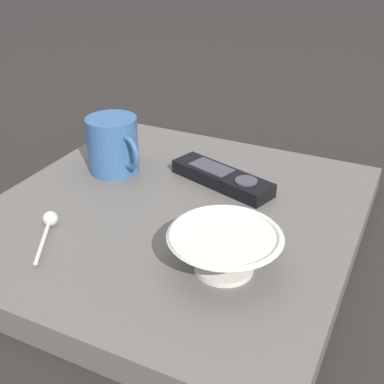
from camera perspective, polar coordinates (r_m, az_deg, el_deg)
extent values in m
plane|color=black|center=(0.82, -2.14, -4.44)|extent=(6.00, 6.00, 0.00)
cube|color=#5B5651|center=(0.81, -2.17, -3.18)|extent=(0.57, 0.60, 0.04)
cylinder|color=beige|center=(0.67, 3.70, -8.55)|extent=(0.08, 0.08, 0.01)
cone|color=beige|center=(0.65, 3.77, -6.68)|extent=(0.15, 0.15, 0.05)
torus|color=beige|center=(0.64, 3.84, -5.02)|extent=(0.15, 0.15, 0.01)
cylinder|color=#33598C|center=(0.91, -9.08, 5.41)|extent=(0.09, 0.09, 0.10)
torus|color=#33598C|center=(0.87, -7.35, 4.54)|extent=(0.06, 0.03, 0.06)
cylinder|color=silver|center=(0.73, -16.78, -5.42)|extent=(0.06, 0.09, 0.01)
sphere|color=silver|center=(0.78, -15.99, -2.96)|extent=(0.02, 0.02, 0.02)
cube|color=black|center=(0.87, 3.45, 1.62)|extent=(0.20, 0.11, 0.02)
cylinder|color=#3A3A42|center=(0.83, 6.26, 1.29)|extent=(0.04, 0.04, 0.00)
cube|color=#3A3A42|center=(0.88, 2.27, 2.88)|extent=(0.09, 0.06, 0.00)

